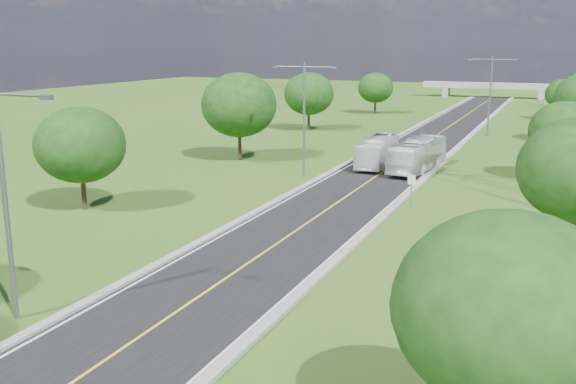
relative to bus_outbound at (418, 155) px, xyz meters
The scene contains 18 objects.
ground 9.09m from the bus_outbound, 107.75° to the left, with size 260.00×260.00×0.00m, color #2D5919.
road 14.86m from the bus_outbound, 100.64° to the left, with size 8.00×150.00×0.06m, color black.
curb_left 16.18m from the bus_outbound, 115.66° to the left, with size 0.50×150.00×0.22m, color gray.
curb_right 14.68m from the bus_outbound, 84.03° to the left, with size 0.50×150.00×0.22m, color gray.
speed_limit_sign 13.71m from the bus_outbound, 79.62° to the right, with size 0.55×0.09×2.40m.
overpass 88.58m from the bus_outbound, 91.77° to the left, with size 30.00×3.00×3.20m.
streetlight_near_left 40.66m from the bus_outbound, 102.47° to the right, with size 5.90×0.25×10.00m.
streetlight_mid_left 11.73m from the bus_outbound, 143.47° to the right, with size 5.90×0.25×10.00m.
streetlight_far_right 27.10m from the bus_outbound, 82.98° to the left, with size 5.90×0.25×10.00m.
tree_lb 30.19m from the bus_outbound, 128.60° to the right, with size 6.30×6.30×7.33m.
tree_lc 18.25m from the bus_outbound, behind, with size 7.56×7.56×8.79m.
tree_ld 30.15m from the bus_outbound, 131.21° to the left, with size 6.72×6.72×7.82m.
tree_le 49.70m from the bus_outbound, 110.32° to the left, with size 5.88×5.88×6.84m.
tree_ra 43.08m from the bus_outbound, 74.80° to the right, with size 6.30×6.30×7.33m.
tree_rc 12.60m from the bus_outbound, ahead, with size 5.88×5.88×6.84m.
tree_re 50.00m from the bus_outbound, 76.37° to the left, with size 5.46×5.46×6.35m.
bus_outbound is the anchor object (origin of this frame).
bus_inbound 4.25m from the bus_outbound, 165.12° to the left, with size 2.33×9.94×2.77m, color white.
Camera 1 is at (14.90, -6.92, 11.56)m, focal length 40.00 mm.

